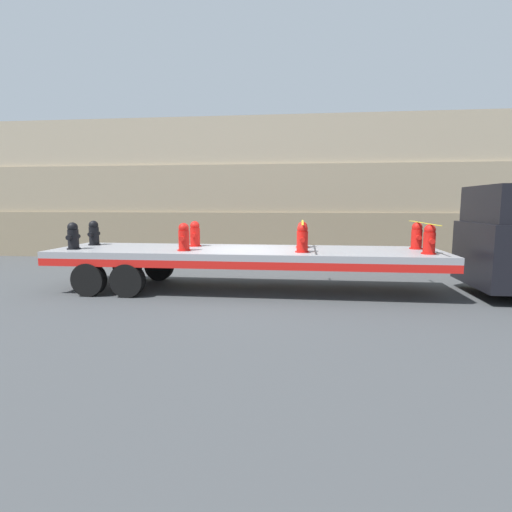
{
  "coord_description": "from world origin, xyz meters",
  "views": [
    {
      "loc": [
        1.58,
        -11.07,
        2.46
      ],
      "look_at": [
        0.31,
        0.0,
        0.99
      ],
      "focal_mm": 28.0,
      "sensor_mm": 36.0,
      "label": 1
    }
  ],
  "objects": [
    {
      "name": "cargo_strap_middle",
      "position": [
        4.8,
        0.0,
        1.94
      ],
      "size": [
        0.05,
        2.78,
        0.01
      ],
      "color": "yellow",
      "rests_on": "fire_hydrant_red_near_3"
    },
    {
      "name": "fire_hydrant_black_near_0",
      "position": [
        -4.8,
        -0.57,
        1.54
      ],
      "size": [
        0.37,
        0.54,
        0.76
      ],
      "color": "black",
      "rests_on": "flatbed_trailer"
    },
    {
      "name": "fire_hydrant_red_near_2",
      "position": [
        1.6,
        -0.57,
        1.54
      ],
      "size": [
        0.37,
        0.54,
        0.76
      ],
      "color": "red",
      "rests_on": "flatbed_trailer"
    },
    {
      "name": "fire_hydrant_red_near_3",
      "position": [
        4.8,
        -0.57,
        1.54
      ],
      "size": [
        0.37,
        0.54,
        0.76
      ],
      "color": "red",
      "rests_on": "flatbed_trailer"
    },
    {
      "name": "ground_plane",
      "position": [
        0.0,
        0.0,
        0.0
      ],
      "size": [
        120.0,
        120.0,
        0.0
      ],
      "primitive_type": "plane",
      "color": "#3F4244"
    },
    {
      "name": "cargo_strap_rear",
      "position": [
        1.6,
        0.0,
        1.94
      ],
      "size": [
        0.05,
        2.78,
        0.01
      ],
      "color": "yellow",
      "rests_on": "fire_hydrant_red_near_2"
    },
    {
      "name": "rock_cliff",
      "position": [
        0.0,
        7.75,
        3.1
      ],
      "size": [
        60.0,
        3.3,
        6.2
      ],
      "color": "#84755B",
      "rests_on": "ground_plane"
    },
    {
      "name": "fire_hydrant_red_far_2",
      "position": [
        1.6,
        0.57,
        1.54
      ],
      "size": [
        0.37,
        0.54,
        0.76
      ],
      "color": "red",
      "rests_on": "flatbed_trailer"
    },
    {
      "name": "fire_hydrant_red_near_1",
      "position": [
        -1.6,
        -0.57,
        1.54
      ],
      "size": [
        0.37,
        0.54,
        0.76
      ],
      "color": "red",
      "rests_on": "flatbed_trailer"
    },
    {
      "name": "fire_hydrant_red_far_3",
      "position": [
        4.8,
        0.57,
        1.54
      ],
      "size": [
        0.37,
        0.54,
        0.76
      ],
      "color": "red",
      "rests_on": "flatbed_trailer"
    },
    {
      "name": "fire_hydrant_black_far_0",
      "position": [
        -4.8,
        0.57,
        1.54
      ],
      "size": [
        0.37,
        0.54,
        0.76
      ],
      "color": "black",
      "rests_on": "flatbed_trailer"
    },
    {
      "name": "fire_hydrant_red_far_1",
      "position": [
        -1.6,
        0.57,
        1.54
      ],
      "size": [
        0.37,
        0.54,
        0.76
      ],
      "color": "red",
      "rests_on": "flatbed_trailer"
    },
    {
      "name": "flatbed_trailer",
      "position": [
        -0.54,
        0.0,
        0.98
      ],
      "size": [
        10.8,
        2.67,
        1.18
      ],
      "color": "gray",
      "rests_on": "ground_plane"
    }
  ]
}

